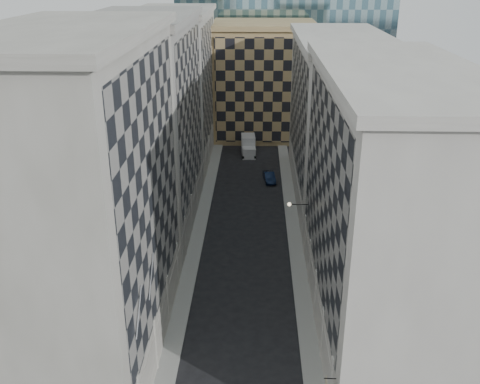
# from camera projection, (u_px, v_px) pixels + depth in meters

# --- Properties ---
(sidewalk_west) EXTENTS (1.50, 100.00, 0.15)m
(sidewalk_west) POSITION_uv_depth(u_px,v_px,m) (199.00, 232.00, 58.86)
(sidewalk_west) COLOR gray
(sidewalk_west) RESTS_ON ground
(sidewalk_east) EXTENTS (1.50, 100.00, 0.15)m
(sidewalk_east) POSITION_uv_depth(u_px,v_px,m) (294.00, 233.00, 58.55)
(sidewalk_east) COLOR gray
(sidewalk_east) RESTS_ON ground
(bldg_left_a) EXTENTS (10.80, 22.80, 23.70)m
(bldg_left_a) POSITION_uv_depth(u_px,v_px,m) (84.00, 204.00, 36.96)
(bldg_left_a) COLOR gray
(bldg_left_a) RESTS_ON ground
(bldg_left_b) EXTENTS (10.80, 22.80, 22.70)m
(bldg_left_b) POSITION_uv_depth(u_px,v_px,m) (146.00, 125.00, 57.42)
(bldg_left_b) COLOR gray
(bldg_left_b) RESTS_ON ground
(bldg_left_c) EXTENTS (10.80, 22.80, 21.70)m
(bldg_left_c) POSITION_uv_depth(u_px,v_px,m) (176.00, 87.00, 77.87)
(bldg_left_c) COLOR gray
(bldg_left_c) RESTS_ON ground
(bldg_right_a) EXTENTS (10.80, 26.80, 20.70)m
(bldg_right_a) POSITION_uv_depth(u_px,v_px,m) (386.00, 204.00, 40.59)
(bldg_right_a) COLOR #B2ACA4
(bldg_right_a) RESTS_ON ground
(bldg_right_b) EXTENTS (10.80, 28.80, 19.70)m
(bldg_right_b) POSITION_uv_depth(u_px,v_px,m) (337.00, 118.00, 65.64)
(bldg_right_b) COLOR #B2ACA4
(bldg_right_b) RESTS_ON ground
(tan_block) EXTENTS (16.80, 14.80, 18.80)m
(tan_block) POSITION_uv_depth(u_px,v_px,m) (263.00, 80.00, 89.91)
(tan_block) COLOR #A08254
(tan_block) RESTS_ON ground
(flagpoles_left) EXTENTS (0.10, 6.33, 2.33)m
(flagpoles_left) POSITION_uv_depth(u_px,v_px,m) (145.00, 293.00, 33.70)
(flagpoles_left) COLOR gray
(flagpoles_left) RESTS_ON ground
(bracket_lamp) EXTENTS (1.98, 0.36, 0.36)m
(bracket_lamp) POSITION_uv_depth(u_px,v_px,m) (291.00, 204.00, 50.67)
(bracket_lamp) COLOR black
(bracket_lamp) RESTS_ON ground
(box_truck) EXTENTS (2.41, 5.26, 2.82)m
(box_truck) POSITION_uv_depth(u_px,v_px,m) (248.00, 147.00, 83.02)
(box_truck) COLOR silver
(box_truck) RESTS_ON ground
(dark_car) EXTENTS (1.84, 4.02, 1.28)m
(dark_car) POSITION_uv_depth(u_px,v_px,m) (269.00, 177.00, 72.59)
(dark_car) COLOR #0E1B36
(dark_car) RESTS_ON ground
(shop_sign) EXTENTS (0.72, 0.63, 0.71)m
(shop_sign) POSITION_uv_depth(u_px,v_px,m) (327.00, 383.00, 32.22)
(shop_sign) COLOR black
(shop_sign) RESTS_ON ground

